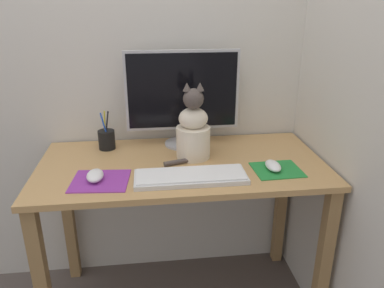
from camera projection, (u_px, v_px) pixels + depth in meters
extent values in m
cube|color=beige|center=(174.00, 33.00, 1.70)|extent=(7.00, 0.04, 2.50)
cube|color=beige|center=(340.00, 38.00, 1.47)|extent=(0.04, 7.00, 2.50)
cube|color=tan|center=(182.00, 165.00, 1.58)|extent=(1.20, 0.59, 0.02)
cube|color=olive|center=(323.00, 266.00, 1.55)|extent=(0.05, 0.05, 0.73)
cube|color=olive|center=(68.00, 217.00, 1.90)|extent=(0.05, 0.05, 0.73)
cube|color=olive|center=(281.00, 203.00, 2.02)|extent=(0.05, 0.05, 0.73)
cylinder|color=#B2B2B7|center=(183.00, 143.00, 1.77)|extent=(0.17, 0.17, 0.01)
cylinder|color=#B2B2B7|center=(183.00, 135.00, 1.75)|extent=(0.04, 0.04, 0.07)
cube|color=#B2B2B7|center=(182.00, 90.00, 1.67)|extent=(0.51, 0.02, 0.36)
cube|color=black|center=(183.00, 91.00, 1.66)|extent=(0.49, 0.00, 0.33)
cube|color=silver|center=(191.00, 177.00, 1.43)|extent=(0.43, 0.15, 0.02)
cube|color=white|center=(191.00, 174.00, 1.42)|extent=(0.41, 0.14, 0.01)
cube|color=purple|center=(100.00, 181.00, 1.41)|extent=(0.23, 0.20, 0.00)
cube|color=#238438|center=(277.00, 170.00, 1.50)|extent=(0.19, 0.17, 0.00)
ellipsoid|color=white|center=(95.00, 176.00, 1.41)|extent=(0.06, 0.10, 0.03)
ellipsoid|color=white|center=(273.00, 166.00, 1.50)|extent=(0.06, 0.10, 0.03)
cylinder|color=beige|center=(193.00, 142.00, 1.60)|extent=(0.15, 0.15, 0.14)
ellipsoid|color=beige|center=(193.00, 119.00, 1.57)|extent=(0.13, 0.11, 0.09)
sphere|color=#4C423D|center=(193.00, 99.00, 1.52)|extent=(0.09, 0.09, 0.09)
cone|color=#4C423D|center=(187.00, 87.00, 1.50)|extent=(0.04, 0.04, 0.03)
cone|color=#4C423D|center=(200.00, 87.00, 1.51)|extent=(0.04, 0.04, 0.03)
cylinder|color=#4C423D|center=(185.00, 161.00, 1.57)|extent=(0.19, 0.07, 0.02)
cylinder|color=black|center=(107.00, 140.00, 1.70)|extent=(0.08, 0.08, 0.09)
cylinder|color=black|center=(107.00, 126.00, 1.70)|extent=(0.03, 0.01, 0.14)
cylinder|color=#1E47B2|center=(105.00, 128.00, 1.67)|extent=(0.03, 0.01, 0.14)
cylinder|color=yellow|center=(105.00, 126.00, 1.70)|extent=(0.01, 0.01, 0.14)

